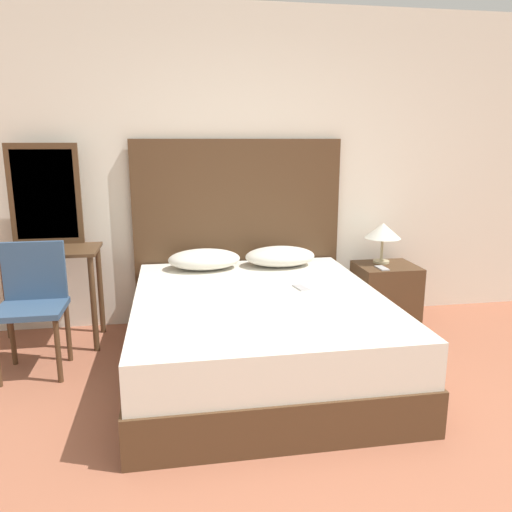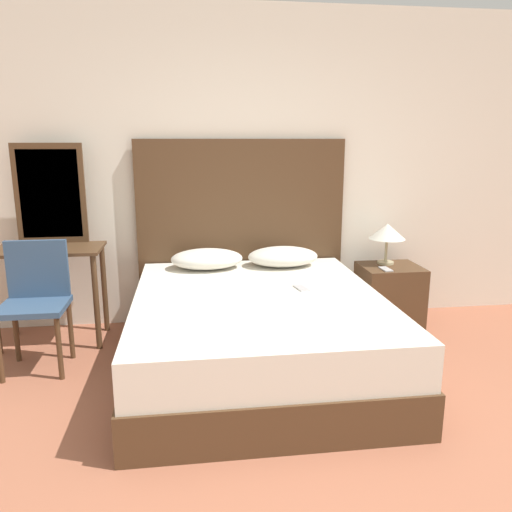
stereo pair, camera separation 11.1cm
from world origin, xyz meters
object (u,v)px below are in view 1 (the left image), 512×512
nightstand (385,295)px  phone_on_nightstand (382,268)px  table_lamp (383,232)px  vanity_desk (45,269)px  bed (258,333)px  chair (33,297)px  phone_on_bed (301,288)px

nightstand → phone_on_nightstand: size_ratio=3.52×
table_lamp → phone_on_nightstand: 0.35m
vanity_desk → table_lamp: bearing=1.5°
table_lamp → phone_on_nightstand: bearing=-111.3°
bed → phone_on_nightstand: size_ratio=13.30×
bed → chair: bearing=169.6°
bed → nightstand: (1.26, 0.71, -0.01)m
nightstand → chair: 2.85m
phone_on_bed → phone_on_nightstand: size_ratio=1.05×
phone_on_bed → chair: bearing=174.4°
vanity_desk → chair: (0.01, -0.44, -0.09)m
vanity_desk → bed: bearing=-25.0°
table_lamp → phone_on_nightstand: size_ratio=2.31×
phone_on_nightstand → chair: (-2.71, -0.31, -0.01)m
phone_on_bed → vanity_desk: bearing=161.6°
phone_on_bed → chair: (-1.87, 0.19, -0.03)m
nightstand → chair: (-2.80, -0.42, 0.26)m
bed → vanity_desk: (-1.56, 0.73, 0.34)m
phone_on_bed → table_lamp: size_ratio=0.45×
phone_on_bed → table_lamp: table_lamp is taller
phone_on_bed → phone_on_nightstand: (0.84, 0.50, -0.02)m
table_lamp → vanity_desk: bearing=-178.5°
bed → chair: chair is taller
nightstand → vanity_desk: (-2.81, 0.02, 0.35)m
nightstand → table_lamp: (-0.01, 0.09, 0.55)m
bed → phone_on_nightstand: 1.33m
chair → phone_on_bed: bearing=-5.6°
table_lamp → nightstand: bearing=-80.7°
phone_on_bed → vanity_desk: 1.99m
table_lamp → vanity_desk: 2.81m
vanity_desk → phone_on_bed: bearing=-18.4°
phone_on_nightstand → chair: size_ratio=0.17×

